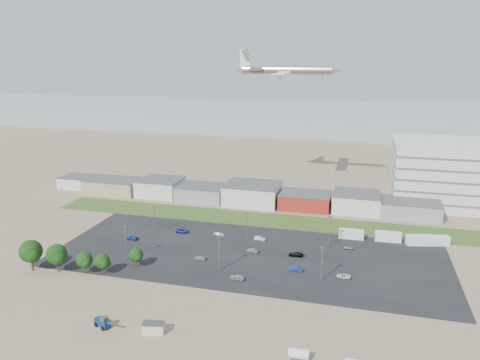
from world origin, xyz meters
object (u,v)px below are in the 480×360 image
(parked_car_13, at_px, (237,278))
(parked_car_1, at_px, (296,269))
(parked_car_5, at_px, (133,238))
(box_trailer_a, at_px, (351,234))
(parked_car_0, at_px, (344,276))
(parked_car_12, at_px, (296,254))
(tree_far_left, at_px, (31,254))
(parked_car_10, at_px, (103,261))
(parked_car_6, at_px, (219,234))
(parked_car_4, at_px, (200,258))
(storage_tank_nw, at_px, (299,354))
(parked_car_7, at_px, (253,251))
(portable_shed, at_px, (154,328))
(parked_car_8, at_px, (349,248))
(telehandler, at_px, (102,321))
(parked_car_9, at_px, (182,231))
(parked_car_11, at_px, (260,238))
(airliner, at_px, (287,70))

(parked_car_13, bearing_deg, parked_car_1, 124.21)
(parked_car_1, bearing_deg, parked_car_5, -99.10)
(box_trailer_a, relative_size, parked_car_13, 2.12)
(parked_car_0, xyz_separation_m, parked_car_12, (-14.88, 11.04, 0.10))
(tree_far_left, xyz_separation_m, parked_car_12, (71.44, 29.10, -4.53))
(parked_car_1, relative_size, parked_car_10, 0.97)
(parked_car_6, xyz_separation_m, parked_car_13, (14.50, -29.94, 0.06))
(parked_car_4, bearing_deg, storage_tank_nw, 45.22)
(parked_car_7, bearing_deg, portable_shed, -12.25)
(parked_car_8, bearing_deg, telehandler, 137.62)
(parked_car_5, bearing_deg, parked_car_4, 75.48)
(parked_car_9, bearing_deg, parked_car_10, 153.55)
(storage_tank_nw, height_order, parked_car_4, storage_tank_nw)
(parked_car_1, height_order, parked_car_5, parked_car_1)
(parked_car_0, distance_m, parked_car_13, 29.49)
(tree_far_left, distance_m, parked_car_13, 59.06)
(parked_car_10, distance_m, parked_car_11, 50.57)
(airliner, height_order, parked_car_7, airliner)
(parked_car_7, bearing_deg, box_trailer_a, 124.65)
(parked_car_8, bearing_deg, parked_car_12, 120.98)
(parked_car_7, distance_m, parked_car_11, 10.45)
(parked_car_0, distance_m, parked_car_7, 30.23)
(parked_car_1, relative_size, parked_car_13, 1.03)
(portable_shed, relative_size, parked_car_12, 1.07)
(parked_car_6, bearing_deg, tree_far_left, 133.41)
(portable_shed, height_order, parked_car_12, portable_shed)
(parked_car_0, height_order, parked_car_10, parked_car_10)
(parked_car_10, bearing_deg, parked_car_13, -97.14)
(parked_car_7, relative_size, parked_car_9, 0.81)
(airliner, distance_m, parked_car_5, 98.73)
(portable_shed, height_order, parked_car_1, portable_shed)
(parked_car_6, height_order, parked_car_13, parked_car_13)
(airliner, height_order, parked_car_13, airliner)
(airliner, bearing_deg, parked_car_9, -110.54)
(box_trailer_a, distance_m, tree_far_left, 99.90)
(telehandler, bearing_deg, storage_tank_nw, 22.31)
(parked_car_0, bearing_deg, parked_car_7, -103.95)
(tree_far_left, height_order, parked_car_12, tree_far_left)
(parked_car_6, distance_m, parked_car_7, 17.92)
(parked_car_5, relative_size, parked_car_13, 0.99)
(parked_car_1, bearing_deg, parked_car_9, -114.47)
(portable_shed, height_order, box_trailer_a, box_trailer_a)
(parked_car_7, distance_m, parked_car_9, 29.43)
(parked_car_4, bearing_deg, parked_car_7, 127.78)
(parked_car_13, bearing_deg, parked_car_10, -89.15)
(telehandler, xyz_separation_m, parked_car_8, (52.16, 59.48, -0.83))
(parked_car_8, bearing_deg, box_trailer_a, -4.04)
(tree_far_left, bearing_deg, parked_car_9, 51.91)
(parked_car_0, bearing_deg, parked_car_1, -87.56)
(parked_car_12, distance_m, parked_car_13, 23.82)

